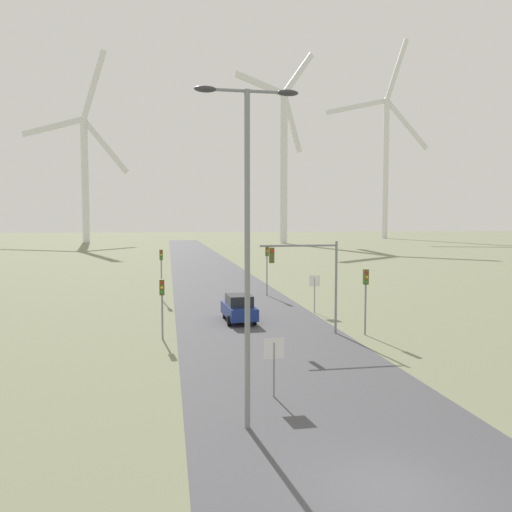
{
  "coord_description": "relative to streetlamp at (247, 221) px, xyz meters",
  "views": [
    {
      "loc": [
        -5.46,
        -11.2,
        6.74
      ],
      "look_at": [
        0.0,
        19.52,
        4.57
      ],
      "focal_mm": 35.0,
      "sensor_mm": 36.0,
      "label": 1
    }
  ],
  "objects": [
    {
      "name": "streetlamp",
      "position": [
        0.0,
        0.0,
        0.0
      ],
      "size": [
        3.3,
        0.32,
        10.9
      ],
      "color": "gray",
      "rests_on": "ground"
    },
    {
      "name": "traffic_light_post_near_right",
      "position": [
        8.99,
        11.92,
        -3.88
      ],
      "size": [
        0.28,
        0.34,
        3.92
      ],
      "color": "gray",
      "rests_on": "ground"
    },
    {
      "name": "traffic_light_post_mid_left",
      "position": [
        -3.06,
        27.54,
        -3.59
      ],
      "size": [
        0.28,
        0.33,
        4.34
      ],
      "color": "gray",
      "rests_on": "ground"
    },
    {
      "name": "wind_turbine_left",
      "position": [
        -28.12,
        151.12,
        18.24
      ],
      "size": [
        34.6,
        13.66,
        59.97
      ],
      "color": "silver",
      "rests_on": "ground"
    },
    {
      "name": "stop_sign_far",
      "position": [
        8.12,
        19.42,
        -4.82
      ],
      "size": [
        0.81,
        0.07,
        2.77
      ],
      "color": "gray",
      "rests_on": "ground"
    },
    {
      "name": "car_approaching",
      "position": [
        2.17,
        17.19,
        -5.84
      ],
      "size": [
        2.05,
        4.2,
        1.83
      ],
      "color": "navy",
      "rests_on": "ground"
    },
    {
      "name": "wind_turbine_center",
      "position": [
        32.43,
        132.79,
        20.75
      ],
      "size": [
        26.72,
        14.06,
        59.23
      ],
      "color": "silver",
      "rests_on": "ground"
    },
    {
      "name": "wind_turbine_right",
      "position": [
        81.69,
        168.73,
        26.37
      ],
      "size": [
        41.37,
        3.23,
        77.06
      ],
      "color": "silver",
      "rests_on": "ground"
    },
    {
      "name": "traffic_light_mast_overhead",
      "position": [
        5.73,
        12.72,
        -2.75
      ],
      "size": [
        4.72,
        0.35,
        5.56
      ],
      "color": "gray",
      "rests_on": "ground"
    },
    {
      "name": "road_surface",
      "position": [
        2.95,
        43.52,
        -6.75
      ],
      "size": [
        10.0,
        240.0,
        0.01
      ],
      "color": "#47474C",
      "rests_on": "ground"
    },
    {
      "name": "stop_sign_near",
      "position": [
        1.45,
        2.66,
        -5.16
      ],
      "size": [
        0.81,
        0.07,
        2.3
      ],
      "color": "gray",
      "rests_on": "ground"
    },
    {
      "name": "traffic_light_post_mid_right",
      "position": [
        6.35,
        28.42,
        -3.48
      ],
      "size": [
        0.28,
        0.33,
        4.5
      ],
      "color": "gray",
      "rests_on": "ground"
    },
    {
      "name": "traffic_light_post_near_left",
      "position": [
        -2.85,
        12.94,
        -4.22
      ],
      "size": [
        0.28,
        0.34,
        3.45
      ],
      "color": "gray",
      "rests_on": "ground"
    },
    {
      "name": "ground_plane",
      "position": [
        2.95,
        -4.48,
        -6.76
      ],
      "size": [
        600.0,
        600.0,
        0.0
      ],
      "primitive_type": "plane",
      "color": "#757A5B"
    }
  ]
}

